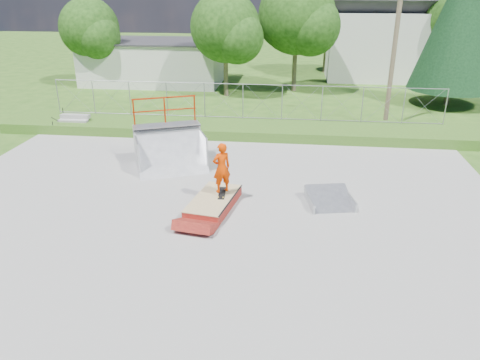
{
  "coord_description": "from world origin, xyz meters",
  "views": [
    {
      "loc": [
        2.68,
        -13.0,
        6.95
      ],
      "look_at": [
        1.01,
        0.84,
        1.1
      ],
      "focal_mm": 35.0,
      "sensor_mm": 36.0,
      "label": 1
    }
  ],
  "objects_px": {
    "grind_box": "(214,203)",
    "quarter_pipe": "(170,137)",
    "skater": "(222,170)",
    "flat_bank_ramp": "(330,199)"
  },
  "relations": [
    {
      "from": "grind_box",
      "to": "skater",
      "type": "relative_size",
      "value": 1.6
    },
    {
      "from": "quarter_pipe",
      "to": "flat_bank_ramp",
      "type": "xyz_separation_m",
      "value": [
        6.2,
        -2.72,
        -1.13
      ]
    },
    {
      "from": "flat_bank_ramp",
      "to": "skater",
      "type": "height_order",
      "value": "skater"
    },
    {
      "from": "quarter_pipe",
      "to": "skater",
      "type": "bearing_deg",
      "value": -73.8
    },
    {
      "from": "grind_box",
      "to": "skater",
      "type": "height_order",
      "value": "skater"
    },
    {
      "from": "quarter_pipe",
      "to": "flat_bank_ramp",
      "type": "distance_m",
      "value": 6.87
    },
    {
      "from": "grind_box",
      "to": "quarter_pipe",
      "type": "relative_size",
      "value": 1.01
    },
    {
      "from": "grind_box",
      "to": "skater",
      "type": "xyz_separation_m",
      "value": [
        0.25,
        0.28,
        1.09
      ]
    },
    {
      "from": "quarter_pipe",
      "to": "grind_box",
      "type": "bearing_deg",
      "value": -78.91
    },
    {
      "from": "flat_bank_ramp",
      "to": "skater",
      "type": "distance_m",
      "value": 3.8
    }
  ]
}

